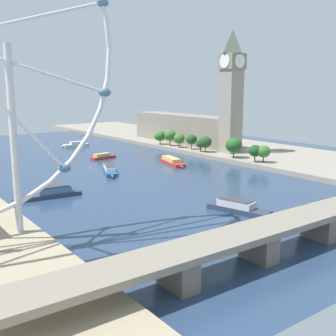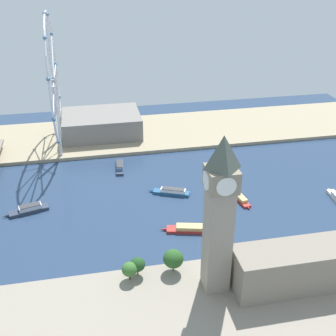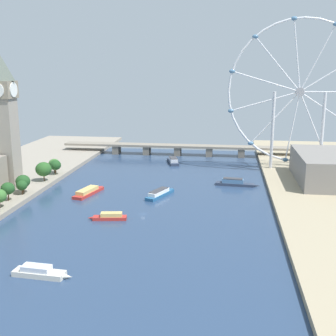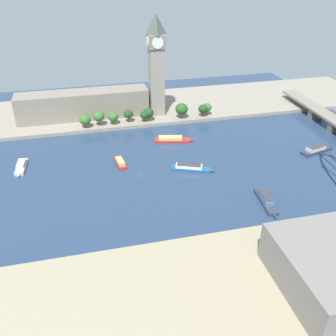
{
  "view_description": "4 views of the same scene",
  "coord_description": "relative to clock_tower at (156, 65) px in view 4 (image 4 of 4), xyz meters",
  "views": [
    {
      "loc": [
        123.01,
        257.52,
        51.34
      ],
      "look_at": [
        -10.6,
        75.63,
        7.53
      ],
      "focal_mm": 44.99,
      "sensor_mm": 36.0,
      "label": 1
    },
    {
      "loc": [
        -265.67,
        92.8,
        166.73
      ],
      "look_at": [
        18.49,
        36.18,
        14.83
      ],
      "focal_mm": 45.64,
      "sensor_mm": 36.0,
      "label": 2
    },
    {
      "loc": [
        47.15,
        -235.15,
        82.65
      ],
      "look_at": [
        10.36,
        32.03,
        20.45
      ],
      "focal_mm": 46.38,
      "sensor_mm": 36.0,
      "label": 3
    },
    {
      "loc": [
        225.41,
        -33.5,
        137.38
      ],
      "look_at": [
        18.51,
        16.24,
        12.77
      ],
      "focal_mm": 40.21,
      "sensor_mm": 36.0,
      "label": 4
    }
  ],
  "objects": [
    {
      "name": "parliament_block",
      "position": [
        -7.64,
        -66.51,
        -33.88
      ],
      "size": [
        22.0,
        117.02,
        24.19
      ],
      "primitive_type": "cube",
      "color": "gray",
      "rests_on": "riverbank_left"
    },
    {
      "name": "riverbank_right",
      "position": [
        220.02,
        -33.84,
        -47.47
      ],
      "size": [
        90.0,
        520.0,
        3.0
      ],
      "primitive_type": "cube",
      "color": "tan",
      "rests_on": "ground_plane"
    },
    {
      "name": "tour_boat_2",
      "position": [
        54.68,
        0.8,
        -47.13
      ],
      "size": [
        13.86,
        33.99,
        4.34
      ],
      "rotation": [
        0.0,
        0.0,
        1.34
      ],
      "color": "#B22D28",
      "rests_on": "ground_plane"
    },
    {
      "name": "tour_boat_5",
      "position": [
        103.01,
        2.58,
        -46.92
      ],
      "size": [
        16.08,
        31.37,
        4.89
      ],
      "rotation": [
        0.0,
        0.0,
        1.18
      ],
      "color": "#235684",
      "rests_on": "ground_plane"
    },
    {
      "name": "clock_tower",
      "position": [
        0.0,
        0.0,
        0.0
      ],
      "size": [
        15.65,
        15.65,
        88.33
      ],
      "color": "gray",
      "rests_on": "riverbank_left"
    },
    {
      "name": "tree_row_embankment",
      "position": [
        15.18,
        -13.14,
        -38.25
      ],
      "size": [
        12.57,
        120.31,
        13.89
      ],
      "color": "#513823",
      "rests_on": "riverbank_left"
    },
    {
      "name": "riverbank_left",
      "position": [
        -22.67,
        -33.84,
        -47.47
      ],
      "size": [
        90.0,
        520.0,
        3.0
      ],
      "primitive_type": "cube",
      "color": "gray",
      "rests_on": "ground_plane"
    },
    {
      "name": "tour_boat_4",
      "position": [
        71.95,
        -115.5,
        -47.15
      ],
      "size": [
        25.55,
        7.83,
        4.51
      ],
      "rotation": [
        0.0,
        0.0,
        6.21
      ],
      "color": "beige",
      "rests_on": "ground_plane"
    },
    {
      "name": "tour_boat_3",
      "position": [
        82.12,
        -45.54,
        -47.3
      ],
      "size": [
        22.16,
        8.14,
        4.03
      ],
      "rotation": [
        0.0,
        0.0,
        3.29
      ],
      "color": "#B22D28",
      "rests_on": "ground_plane"
    },
    {
      "name": "ground_plane",
      "position": [
        98.67,
        -33.84,
        -48.97
      ],
      "size": [
        412.69,
        412.69,
        0.0
      ],
      "primitive_type": "plane",
      "color": "navy"
    },
    {
      "name": "tour_boat_0",
      "position": [
        98.75,
        105.85,
        -46.84
      ],
      "size": [
        14.07,
        31.7,
        5.35
      ],
      "rotation": [
        0.0,
        0.0,
        1.83
      ],
      "color": "#2D384C",
      "rests_on": "ground_plane"
    },
    {
      "name": "tour_boat_1",
      "position": [
        152.17,
        36.7,
        -46.84
      ],
      "size": [
        32.13,
        8.81,
        5.37
      ],
      "rotation": [
        0.0,
        0.0,
        6.19
      ],
      "color": "#2D384C",
      "rests_on": "ground_plane"
    }
  ]
}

